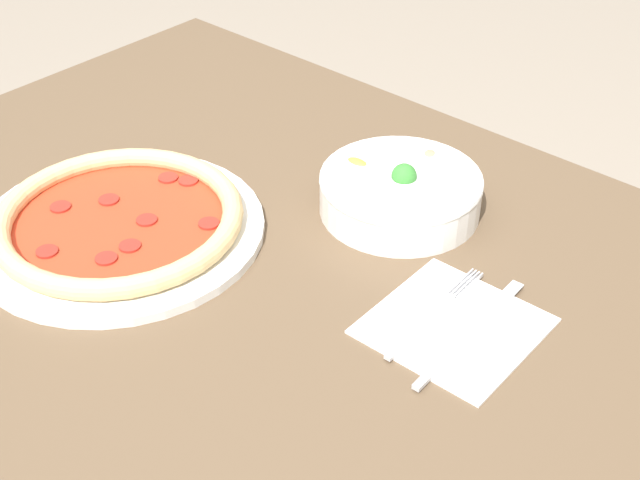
{
  "coord_description": "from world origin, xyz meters",
  "views": [
    {
      "loc": [
        0.64,
        -0.57,
        1.41
      ],
      "look_at": [
        0.08,
        0.07,
        0.78
      ],
      "focal_mm": 50.0,
      "sensor_mm": 36.0,
      "label": 1
    }
  ],
  "objects_px": {
    "bowl": "(400,190)",
    "fork": "(434,314)",
    "pizza": "(119,222)",
    "knife": "(466,337)"
  },
  "relations": [
    {
      "from": "bowl",
      "to": "knife",
      "type": "xyz_separation_m",
      "value": [
        0.2,
        -0.15,
        -0.03
      ]
    },
    {
      "from": "fork",
      "to": "pizza",
      "type": "bearing_deg",
      "value": 105.63
    },
    {
      "from": "fork",
      "to": "bowl",
      "type": "bearing_deg",
      "value": 44.93
    },
    {
      "from": "bowl",
      "to": "fork",
      "type": "xyz_separation_m",
      "value": [
        0.16,
        -0.14,
        -0.02
      ]
    },
    {
      "from": "pizza",
      "to": "fork",
      "type": "height_order",
      "value": "pizza"
    },
    {
      "from": "pizza",
      "to": "fork",
      "type": "distance_m",
      "value": 0.4
    },
    {
      "from": "bowl",
      "to": "fork",
      "type": "bearing_deg",
      "value": -42.2
    },
    {
      "from": "pizza",
      "to": "fork",
      "type": "bearing_deg",
      "value": 18.5
    },
    {
      "from": "pizza",
      "to": "bowl",
      "type": "bearing_deg",
      "value": 49.84
    },
    {
      "from": "pizza",
      "to": "knife",
      "type": "bearing_deg",
      "value": 15.71
    }
  ]
}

